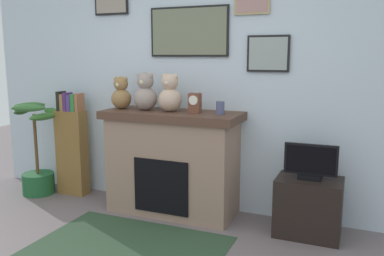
# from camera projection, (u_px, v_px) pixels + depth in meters

# --- Properties ---
(back_wall) EXTENTS (5.20, 0.15, 2.60)m
(back_wall) POSITION_uv_depth(u_px,v_px,m) (198.00, 83.00, 4.24)
(back_wall) COLOR silver
(back_wall) RESTS_ON ground_plane
(fireplace) EXTENTS (1.40, 0.58, 1.05)m
(fireplace) POSITION_uv_depth(u_px,v_px,m) (173.00, 162.00, 4.13)
(fireplace) COLOR #957663
(fireplace) RESTS_ON ground_plane
(bookshelf) EXTENTS (0.35, 0.16, 1.19)m
(bookshelf) POSITION_uv_depth(u_px,v_px,m) (72.00, 147.00, 4.69)
(bookshelf) COLOR brown
(bookshelf) RESTS_ON ground_plane
(potted_plant) EXTENTS (0.57, 0.61, 1.07)m
(potted_plant) POSITION_uv_depth(u_px,v_px,m) (37.00, 161.00, 4.72)
(potted_plant) COLOR #1E592D
(potted_plant) RESTS_ON ground_plane
(tv_stand) EXTENTS (0.57, 0.40, 0.52)m
(tv_stand) POSITION_uv_depth(u_px,v_px,m) (308.00, 207.00, 3.63)
(tv_stand) COLOR black
(tv_stand) RESTS_ON ground_plane
(television) EXTENTS (0.46, 0.14, 0.31)m
(television) POSITION_uv_depth(u_px,v_px,m) (311.00, 163.00, 3.56)
(television) COLOR black
(television) RESTS_ON tv_stand
(area_rug) EXTENTS (1.60, 1.20, 0.01)m
(area_rug) POSITION_uv_depth(u_px,v_px,m) (124.00, 250.00, 3.37)
(area_rug) COLOR #2B442E
(area_rug) RESTS_ON ground_plane
(candle_jar) EXTENTS (0.08, 0.08, 0.13)m
(candle_jar) POSITION_uv_depth(u_px,v_px,m) (220.00, 108.00, 3.82)
(candle_jar) COLOR #4C517A
(candle_jar) RESTS_ON fireplace
(mantel_clock) EXTENTS (0.11, 0.09, 0.19)m
(mantel_clock) POSITION_uv_depth(u_px,v_px,m) (195.00, 103.00, 3.91)
(mantel_clock) COLOR brown
(mantel_clock) RESTS_ON fireplace
(teddy_bear_brown) EXTENTS (0.21, 0.21, 0.33)m
(teddy_bear_brown) POSITION_uv_depth(u_px,v_px,m) (121.00, 94.00, 4.22)
(teddy_bear_brown) COLOR olive
(teddy_bear_brown) RESTS_ON fireplace
(teddy_bear_cream) EXTENTS (0.24, 0.24, 0.38)m
(teddy_bear_cream) POSITION_uv_depth(u_px,v_px,m) (145.00, 93.00, 4.11)
(teddy_bear_cream) COLOR gray
(teddy_bear_cream) RESTS_ON fireplace
(teddy_bear_grey) EXTENTS (0.23, 0.23, 0.38)m
(teddy_bear_grey) POSITION_uv_depth(u_px,v_px,m) (170.00, 94.00, 4.00)
(teddy_bear_grey) COLOR #CBAA91
(teddy_bear_grey) RESTS_ON fireplace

